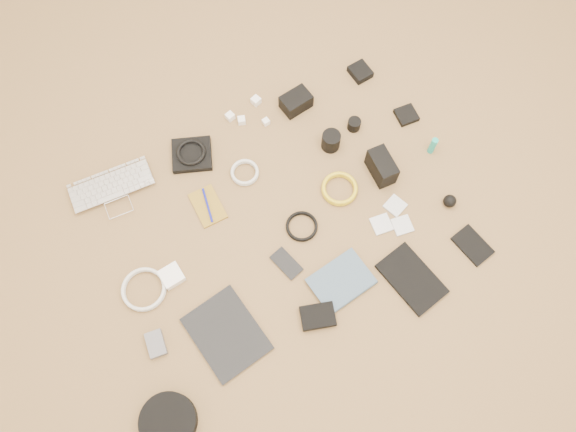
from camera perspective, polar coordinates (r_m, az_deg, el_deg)
name	(u,v)px	position (r m, az deg, el deg)	size (l,w,h in m)	color
laptop	(115,195)	(2.27, -17.16, 2.01)	(0.32, 0.22, 0.03)	silver
headphone_pouch	(192,155)	(2.28, -9.74, 6.15)	(0.15, 0.15, 0.03)	black
headphones	(191,152)	(2.26, -9.82, 6.40)	(0.12, 0.12, 0.01)	black
charger_a	(230,116)	(2.34, -5.91, 10.03)	(0.03, 0.03, 0.03)	white
charger_b	(242,120)	(2.33, -4.73, 9.66)	(0.03, 0.03, 0.03)	white
charger_c	(256,101)	(2.37, -3.27, 11.62)	(0.03, 0.03, 0.03)	white
charger_d	(266,122)	(2.32, -2.26, 9.55)	(0.03, 0.03, 0.02)	white
dslr_camera	(296,102)	(2.35, 0.82, 11.53)	(0.12, 0.08, 0.07)	black
lens_pouch	(360,72)	(2.47, 7.35, 14.32)	(0.08, 0.09, 0.03)	black
notebook_olive	(208,206)	(2.18, -8.15, 1.02)	(0.10, 0.16, 0.01)	olive
pen_blue	(207,205)	(2.18, -8.18, 1.10)	(0.01, 0.01, 0.14)	#13179D
cable_white_a	(245,173)	(2.22, -4.40, 4.36)	(0.11, 0.11, 0.01)	silver
lens_a	(331,141)	(2.25, 4.38, 7.62)	(0.07, 0.07, 0.08)	black
lens_b	(354,124)	(2.32, 6.73, 9.23)	(0.05, 0.05, 0.05)	black
card_reader	(406,115)	(2.39, 11.93, 10.00)	(0.08, 0.08, 0.02)	black
power_brick	(172,276)	(2.10, -11.72, -5.97)	(0.08, 0.08, 0.03)	white
cable_white_b	(144,290)	(2.12, -14.39, -7.27)	(0.16, 0.16, 0.01)	silver
cable_black	(302,227)	(2.13, 1.40, -1.11)	(0.12, 0.12, 0.01)	black
cable_yellow	(339,190)	(2.19, 5.24, 2.69)	(0.14, 0.14, 0.02)	gold
flash	(382,167)	(2.21, 9.49, 4.96)	(0.07, 0.13, 0.10)	black
lens_cleaner	(433,146)	(2.30, 14.49, 6.93)	(0.03, 0.03, 0.09)	#19A898
battery_charger	(156,344)	(2.06, -13.27, -12.54)	(0.06, 0.09, 0.03)	#5D5D62
tablet	(227,334)	(2.03, -6.26, -11.80)	(0.22, 0.28, 0.01)	black
phone	(286,263)	(2.08, -0.16, -4.84)	(0.06, 0.12, 0.01)	black
filter_case_left	(381,224)	(2.16, 9.47, -0.83)	(0.07, 0.07, 0.01)	silver
filter_case_mid	(402,225)	(2.18, 11.52, -0.94)	(0.07, 0.07, 0.01)	silver
filter_case_right	(395,206)	(2.20, 10.83, 1.03)	(0.07, 0.07, 0.01)	silver
air_blower	(450,201)	(2.23, 16.11, 1.47)	(0.05, 0.05, 0.05)	black
headphone_case	(168,421)	(2.01, -12.06, -19.73)	(0.19, 0.19, 0.05)	black
drive_case	(318,316)	(2.03, 3.05, -10.14)	(0.12, 0.09, 0.03)	black
paperback	(354,299)	(2.06, 6.77, -8.37)	(0.16, 0.21, 0.02)	#40586D
notebook_black_a	(412,279)	(2.11, 12.46, -6.24)	(0.15, 0.24, 0.02)	black
notebook_black_b	(472,245)	(2.21, 18.23, -2.85)	(0.09, 0.14, 0.01)	black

